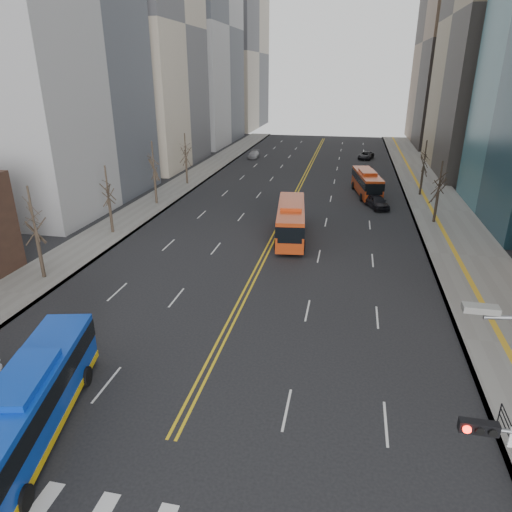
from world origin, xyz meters
TOP-DOWN VIEW (x-y plane):
  - sidewalk_right at (17.50, 45.00)m, footprint 7.00×130.00m
  - sidewalk_left at (-16.50, 45.00)m, footprint 5.00×130.00m
  - centerline at (0.00, 55.00)m, footprint 0.55×100.00m
  - office_towers at (0.12, 68.51)m, footprint 83.00×134.00m
  - street_trees at (-7.18, 34.55)m, footprint 35.20×47.20m
  - blue_bus at (-5.98, 4.00)m, footprint 4.99×11.59m
  - red_bus_near at (1.59, 32.41)m, footprint 3.77×11.13m
  - red_bus_far at (9.08, 50.85)m, footprint 3.97×10.29m
  - car_dark_mid at (10.23, 44.83)m, footprint 3.26×4.88m
  - car_silver at (-11.08, 75.14)m, footprint 1.99×4.48m
  - car_dark_far at (9.53, 78.21)m, footprint 3.30×5.14m

SIDE VIEW (x-z plane):
  - centerline at x=0.00m, z-range 0.00..0.01m
  - sidewalk_right at x=17.50m, z-range 0.00..0.15m
  - sidewalk_left at x=-16.50m, z-range 0.00..0.15m
  - car_silver at x=-11.08m, z-range 0.00..1.28m
  - car_dark_far at x=9.53m, z-range 0.00..1.32m
  - car_dark_mid at x=10.23m, z-range 0.00..1.54m
  - blue_bus at x=-5.98m, z-range 0.08..3.40m
  - red_bus_far at x=9.08m, z-range 0.19..3.40m
  - red_bus_near at x=1.59m, z-range 0.20..3.67m
  - street_trees at x=-7.18m, z-range 1.07..8.67m
  - office_towers at x=0.12m, z-range -5.08..52.92m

